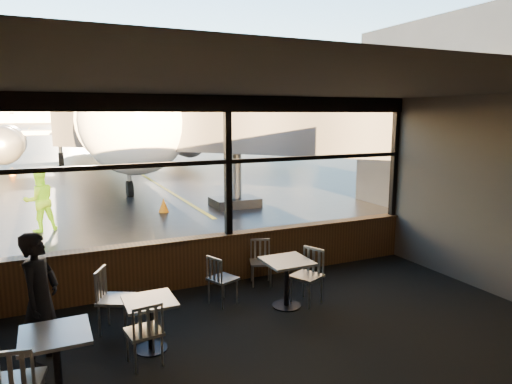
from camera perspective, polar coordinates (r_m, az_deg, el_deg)
ground_plane at (r=127.91m, az=-23.64°, el=7.50°), size 520.00×520.00×0.00m
carpet_floor at (r=6.53m, az=6.88°, el=-19.28°), size 8.00×6.00×0.01m
ceiling at (r=5.72m, az=7.60°, el=12.97°), size 8.00×6.00×0.04m
window_sill at (r=8.83m, az=-3.41°, el=-8.21°), size 8.00×0.28×0.90m
window_header at (r=8.41m, az=-3.62°, el=10.95°), size 8.00×0.18×0.30m
mullion_centre at (r=8.46m, az=-3.53°, el=3.14°), size 0.12×0.12×2.60m
mullion_right at (r=10.55m, az=16.94°, el=4.04°), size 0.12×0.12×2.60m
window_transom at (r=8.45m, az=-3.54°, el=3.81°), size 8.00×0.10×0.08m
airliner at (r=29.97m, az=-19.37°, el=13.45°), size 30.06×35.84×10.79m
jet_bridge at (r=14.91m, az=1.71°, el=7.23°), size 9.45×11.55×5.04m
cafe_table_near at (r=7.69m, az=3.86°, el=-11.35°), size 0.74×0.74×0.81m
cafe_table_mid at (r=6.55m, az=-13.06°, el=-15.91°), size 0.66×0.66×0.72m
cafe_table_left at (r=5.85m, az=-23.56°, el=-19.37°), size 0.73×0.73×0.80m
chair_near_e at (r=7.82m, az=6.34°, el=-10.49°), size 0.68×0.68×0.95m
chair_near_w at (r=7.80m, az=-4.17°, el=-10.83°), size 0.61×0.61×0.87m
chair_near_n at (r=8.61m, az=0.64°, el=-8.85°), size 0.59×0.59×0.85m
chair_mid_s at (r=6.20m, az=-13.83°, el=-16.68°), size 0.53×0.53×0.88m
chair_mid_w at (r=7.15m, az=-17.11°, el=-12.78°), size 0.71×0.71×0.97m
chair_left_s at (r=5.53m, az=-27.56°, el=-20.50°), size 0.62×0.62×0.96m
passenger at (r=6.51m, az=-25.36°, el=-11.98°), size 0.66×0.75×1.73m
ground_crew at (r=13.71m, az=-25.42°, el=-0.97°), size 0.98×0.85×1.70m
cone_nose at (r=15.17m, az=-11.48°, el=-1.63°), size 0.33×0.33×0.46m
cone_wing at (r=26.74m, az=-28.15°, el=2.25°), size 0.32×0.32×0.44m
terminal_annex at (r=16.64m, az=27.11°, el=8.09°), size 5.00×7.00×6.00m
hangar_mid at (r=192.87m, az=-24.24°, el=9.43°), size 38.00×15.00×10.00m
hangar_right at (r=196.26m, az=-6.16°, el=10.50°), size 50.00×20.00×12.00m
fuel_tank_c at (r=189.96m, az=-27.23°, el=8.61°), size 8.00×8.00×6.00m
treeline at (r=217.87m, az=-24.36°, el=9.62°), size 360.00×3.00×12.00m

